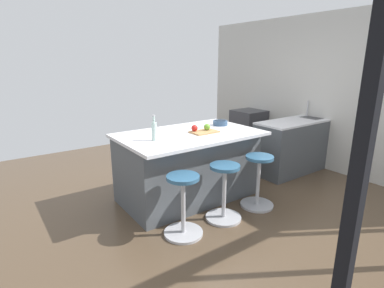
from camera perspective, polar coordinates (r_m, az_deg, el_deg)
ground_plane at (r=4.39m, az=1.07°, el=-9.97°), size 6.95×6.95×0.00m
interior_partition_left at (r=5.95m, az=22.35°, el=9.09°), size 0.12×5.35×2.68m
sink_cabinet at (r=5.77m, az=20.30°, el=0.17°), size 2.01×0.60×1.18m
oven_range at (r=6.60m, az=10.62°, el=2.53°), size 0.60×0.61×0.87m
kitchen_island at (r=4.22m, az=-0.77°, el=-4.01°), size 1.89×1.18×0.95m
stool_by_window at (r=4.10m, az=12.40°, el=-7.18°), size 0.44×0.44×0.70m
stool_middle at (r=3.71m, az=6.09°, el=-9.37°), size 0.44×0.44×0.70m
stool_near_camera at (r=3.38m, az=-1.67°, el=-11.87°), size 0.44×0.44×0.70m
cutting_board at (r=4.07m, az=2.33°, el=2.31°), size 0.36×0.24×0.02m
apple_green at (r=4.12m, az=2.85°, el=3.24°), size 0.09×0.09×0.09m
apple_red at (r=4.05m, az=0.48°, el=3.02°), size 0.09×0.09×0.09m
water_bottle at (r=3.67m, az=-7.17°, el=2.54°), size 0.06×0.06×0.31m
fruit_bowl at (r=4.55m, az=5.36°, el=4.05°), size 0.22×0.22×0.07m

